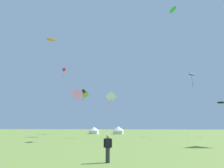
% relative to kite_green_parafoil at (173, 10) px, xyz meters
% --- Properties ---
extents(kite_green_parafoil, '(2.02, 3.67, 29.83)m').
position_rel_kite_green_parafoil_xyz_m(kite_green_parafoil, '(0.00, 0.00, 0.00)').
color(kite_green_parafoil, green).
rests_on(kite_green_parafoil, ground).
extents(kite_orange_parafoil, '(3.35, 2.29, 22.70)m').
position_rel_kite_green_parafoil_xyz_m(kite_orange_parafoil, '(-28.79, -4.08, -7.03)').
color(kite_orange_parafoil, orange).
rests_on(kite_orange_parafoil, ground).
extents(kite_black_diamond, '(1.48, 1.71, 13.70)m').
position_rel_kite_green_parafoil_xyz_m(kite_black_diamond, '(-25.85, 11.38, -16.77)').
color(kite_black_diamond, black).
rests_on(kite_black_diamond, ground).
extents(kite_black_parafoil, '(2.05, 1.93, 8.73)m').
position_rel_kite_green_parafoil_xyz_m(kite_black_parafoil, '(11.52, 10.82, -20.92)').
color(kite_black_parafoil, black).
rests_on(kite_black_parafoil, ground).
extents(kite_white_diamond, '(3.12, 1.20, 10.58)m').
position_rel_kite_green_parafoil_xyz_m(kite_white_diamond, '(-15.40, 1.89, -20.13)').
color(kite_white_diamond, white).
rests_on(kite_white_diamond, ground).
extents(kite_blue_parafoil, '(3.37, 2.70, 18.27)m').
position_rel_kite_green_parafoil_xyz_m(kite_blue_parafoil, '(6.59, 16.15, -11.57)').
color(kite_blue_parafoil, blue).
rests_on(kite_blue_parafoil, ground).
extents(kite_lime_delta, '(2.93, 3.31, 14.92)m').
position_rel_kite_green_parafoil_xyz_m(kite_lime_delta, '(-28.76, 21.28, -15.87)').
color(kite_lime_delta, '#99DB2D').
rests_on(kite_lime_delta, ground).
extents(kite_red_diamond, '(1.31, 2.08, 25.10)m').
position_rel_kite_green_parafoil_xyz_m(kite_red_diamond, '(-38.48, 22.27, -5.96)').
color(kite_red_diamond, red).
rests_on(kite_red_diamond, ground).
extents(kite_pink_delta, '(4.19, 3.77, 11.78)m').
position_rel_kite_green_parafoil_xyz_m(kite_pink_delta, '(-24.81, 4.18, -19.11)').
color(kite_pink_delta, pink).
rests_on(kite_pink_delta, ground).
extents(person_spectator, '(0.57, 0.33, 1.73)m').
position_rel_kite_green_parafoil_xyz_m(person_spectator, '(-9.89, -26.32, -28.43)').
color(person_spectator, '#2D2D33').
rests_on(person_spectator, ground).
extents(festival_tent_left, '(3.67, 3.67, 2.38)m').
position_rel_kite_green_parafoil_xyz_m(festival_tent_left, '(-25.57, 22.44, -27.96)').
color(festival_tent_left, white).
rests_on(festival_tent_left, ground).
extents(festival_tent_center, '(3.92, 3.92, 2.55)m').
position_rel_kite_green_parafoil_xyz_m(festival_tent_center, '(-17.00, 22.44, -27.87)').
color(festival_tent_center, white).
rests_on(festival_tent_center, ground).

